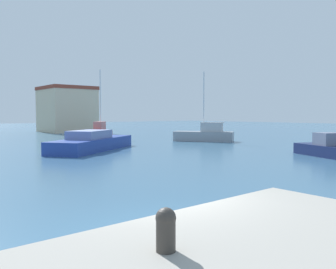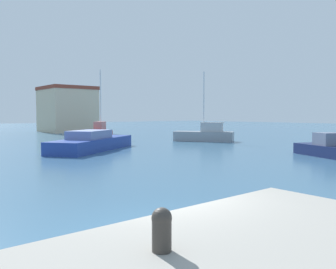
{
  "view_description": "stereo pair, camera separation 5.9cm",
  "coord_description": "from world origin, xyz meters",
  "views": [
    {
      "loc": [
        -4.51,
        -5.7,
        2.65
      ],
      "look_at": [
        14.96,
        17.86,
        0.86
      ],
      "focal_mm": 37.33,
      "sensor_mm": 36.0,
      "label": 1
    },
    {
      "loc": [
        -4.47,
        -5.74,
        2.65
      ],
      "look_at": [
        14.96,
        17.86,
        0.86
      ],
      "focal_mm": 37.33,
      "sensor_mm": 36.0,
      "label": 2
    }
  ],
  "objects": [
    {
      "name": "waterfront_apartments",
      "position": [
        17.18,
        44.33,
        3.37
      ],
      "size": [
        6.8,
        7.69,
        6.73
      ],
      "color": "beige",
      "rests_on": "ground"
    },
    {
      "name": "sailboat_grey_inner_mooring",
      "position": [
        19.99,
        18.24,
        0.68
      ],
      "size": [
        4.66,
        5.73,
        6.78
      ],
      "color": "gray",
      "rests_on": "water"
    },
    {
      "name": "mooring_bollard",
      "position": [
        -1.83,
        -2.41,
        1.24
      ],
      "size": [
        0.26,
        0.26,
        0.55
      ],
      "color": "#38332D",
      "rests_on": "pier_quay"
    },
    {
      "name": "motorboat_blue_distant_north",
      "position": [
        7.5,
        17.57,
        0.57
      ],
      "size": [
        8.68,
        7.11,
        1.48
      ],
      "color": "#233D93",
      "rests_on": "water"
    },
    {
      "name": "water",
      "position": [
        15.0,
        20.0,
        0.0
      ],
      "size": [
        160.0,
        160.0,
        0.0
      ],
      "primitive_type": "plane",
      "color": "#38607F",
      "rests_on": "ground"
    },
    {
      "name": "motorboat_navy_distant_east",
      "position": [
        16.98,
        4.68,
        0.5
      ],
      "size": [
        3.14,
        4.77,
        1.49
      ],
      "color": "#19234C",
      "rests_on": "water"
    },
    {
      "name": "sailboat_red_far_right",
      "position": [
        15.32,
        30.68,
        0.64
      ],
      "size": [
        4.59,
        4.63,
        7.81
      ],
      "color": "#B22823",
      "rests_on": "water"
    }
  ]
}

